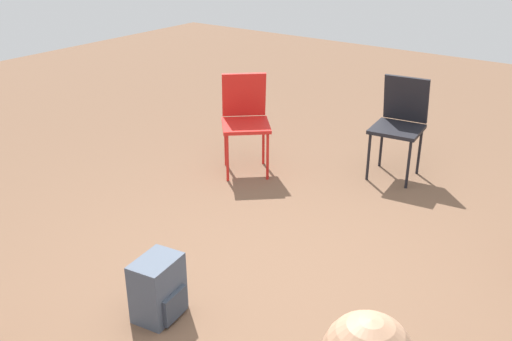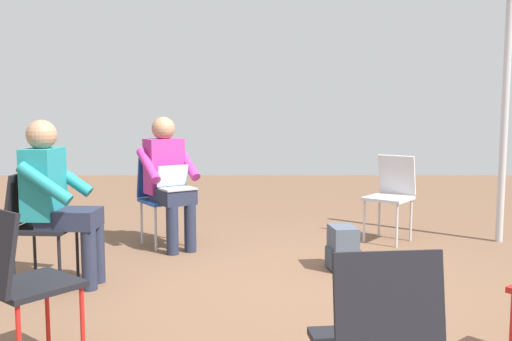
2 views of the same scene
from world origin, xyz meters
TOP-DOWN VIEW (x-y plane):
  - ground_plane at (0.00, 0.00)m, footprint 14.00×14.00m
  - chair_northwest at (-1.12, 1.40)m, footprint 0.57×0.58m
  - chair_west at (-1.84, 0.11)m, footprint 0.46×0.43m
  - chair_south at (0.23, -2.09)m, footprint 0.44×0.48m
  - chair_southwest at (-1.38, -1.31)m, footprint 0.58×0.59m
  - chair_northeast at (1.15, 1.55)m, footprint 0.57×0.58m
  - person_with_laptop at (-1.03, 1.26)m, footprint 0.63×0.64m
  - person_in_teal at (-1.68, 0.10)m, footprint 0.54×0.51m
  - backpack_near_laptop_user at (0.51, 0.52)m, footprint 0.28×0.31m
  - tent_pole_near at (2.21, 1.50)m, footprint 0.07×0.07m

SIDE VIEW (x-z plane):
  - ground_plane at x=0.00m, z-range 0.00..0.00m
  - backpack_near_laptop_user at x=0.51m, z-range -0.02..0.34m
  - chair_northwest at x=-1.12m, z-range 0.07..0.92m
  - chair_west at x=-1.84m, z-range 0.07..0.92m
  - chair_south at x=0.23m, z-range 0.07..0.92m
  - chair_southwest at x=-1.38m, z-range 0.07..0.92m
  - chair_northeast at x=1.15m, z-range 0.07..0.92m
  - person_with_laptop at x=-1.03m, z-range 0.07..1.31m
  - person_in_teal at x=-1.68m, z-range 0.07..1.31m
  - tent_pole_near at x=2.21m, z-range 0.00..2.38m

